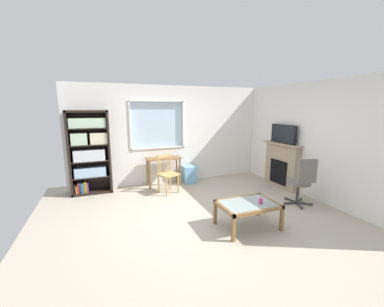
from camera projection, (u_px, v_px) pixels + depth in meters
ground at (204, 214)px, 4.56m from camera, size 6.14×5.54×0.02m
wall_back_with_window at (172, 136)px, 6.42m from camera, size 5.14×0.15×2.56m
wall_right at (314, 141)px, 5.25m from camera, size 0.12×4.74×2.56m
bookshelf at (89, 151)px, 5.51m from camera, size 0.90×0.38×1.94m
desk_under_window at (163, 163)px, 6.10m from camera, size 0.89×0.38×0.74m
wooden_chair at (167, 173)px, 5.64m from camera, size 0.53×0.52×0.90m
plastic_drawer_unit at (189, 174)px, 6.47m from camera, size 0.35×0.40×0.45m
fireplace at (282, 165)px, 6.03m from camera, size 0.26×1.15×1.13m
tv at (283, 134)px, 5.87m from camera, size 0.06×0.82×0.46m
office_chair at (302, 180)px, 4.85m from camera, size 0.57×0.59×1.00m
coffee_table at (248, 206)px, 3.98m from camera, size 0.95×0.67×0.43m
sippy_cup at (261, 201)px, 3.95m from camera, size 0.07×0.07×0.09m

